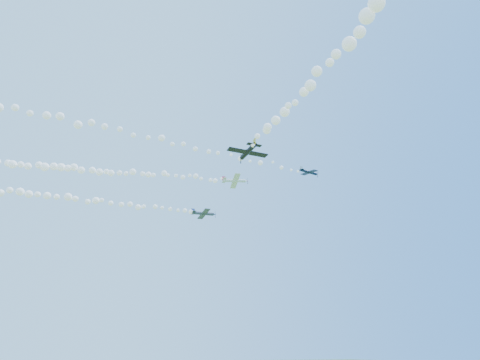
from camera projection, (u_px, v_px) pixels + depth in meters
name	position (u px, v px, depth m)	size (l,w,h in m)	color
plane_white	(235.00, 181.00, 116.43)	(7.77, 8.14, 2.21)	white
smoke_trail_white	(105.00, 171.00, 109.26)	(66.79, 13.97, 3.22)	white
plane_navy	(309.00, 172.00, 110.99)	(6.27, 6.53, 2.21)	#0C1735
smoke_trail_navy	(147.00, 137.00, 92.44)	(86.80, 8.50, 2.52)	white
plane_grey	(204.00, 214.00, 112.99)	(7.38, 7.60, 1.96)	#353C4D
smoke_trail_grey	(77.00, 199.00, 101.14)	(62.57, 2.92, 3.27)	white
plane_black	(248.00, 152.00, 73.70)	(7.71, 7.43, 2.00)	black
smoke_trail_black	(362.00, 25.00, 44.69)	(3.64, 63.02, 2.99)	white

